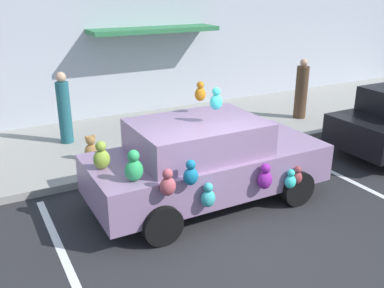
% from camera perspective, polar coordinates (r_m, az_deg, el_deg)
% --- Properties ---
extents(ground_plane, '(60.00, 60.00, 0.00)m').
position_cam_1_polar(ground_plane, '(6.81, 5.90, -12.89)').
color(ground_plane, '#262628').
extents(sidewalk, '(24.00, 4.00, 0.15)m').
position_cam_1_polar(sidewalk, '(10.83, -8.96, 0.47)').
color(sidewalk, gray).
rests_on(sidewalk, ground).
extents(storefront_building, '(24.00, 1.25, 6.40)m').
position_cam_1_polar(storefront_building, '(12.26, -13.28, 17.43)').
color(storefront_building, '#B2B7C1').
rests_on(storefront_building, ground).
extents(parking_stripe_front, '(0.12, 3.60, 0.01)m').
position_cam_1_polar(parking_stripe_front, '(9.42, 19.16, -4.07)').
color(parking_stripe_front, silver).
rests_on(parking_stripe_front, ground).
extents(parking_stripe_rear, '(0.12, 3.60, 0.01)m').
position_cam_1_polar(parking_stripe_rear, '(6.83, -16.85, -13.63)').
color(parking_stripe_rear, silver).
rests_on(parking_stripe_rear, ground).
extents(plush_covered_car, '(4.25, 2.10, 2.14)m').
position_cam_1_polar(plush_covered_car, '(7.61, 1.73, -2.23)').
color(plush_covered_car, gray).
rests_on(plush_covered_car, ground).
extents(teddy_bear_on_sidewalk, '(0.29, 0.24, 0.56)m').
position_cam_1_polar(teddy_bear_on_sidewalk, '(9.50, -13.21, -0.57)').
color(teddy_bear_on_sidewalk, '#9E723D').
rests_on(teddy_bear_on_sidewalk, sidewalk).
extents(pedestrian_near_shopfront, '(0.30, 0.30, 1.70)m').
position_cam_1_polar(pedestrian_near_shopfront, '(10.57, -16.57, 4.37)').
color(pedestrian_near_shopfront, '#205963').
rests_on(pedestrian_near_shopfront, sidewalk).
extents(pedestrian_by_lamp, '(0.34, 0.34, 1.67)m').
position_cam_1_polar(pedestrian_by_lamp, '(12.50, 14.28, 6.84)').
color(pedestrian_by_lamp, '#4A3523').
rests_on(pedestrian_by_lamp, sidewalk).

